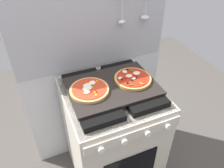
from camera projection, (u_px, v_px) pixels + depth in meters
name	position (u px, v px, depth m)	size (l,w,h in m)	color
kitchen_backsplash	(95.00, 74.00, 1.67)	(1.10, 0.09, 1.55)	silver
stove	(112.00, 135.00, 1.63)	(0.60, 0.64, 0.90)	beige
baking_tray	(112.00, 86.00, 1.35)	(0.54, 0.38, 0.02)	black
pizza_left	(89.00, 89.00, 1.30)	(0.23, 0.23, 0.03)	tan
pizza_right	(132.00, 78.00, 1.39)	(0.23, 0.23, 0.03)	tan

